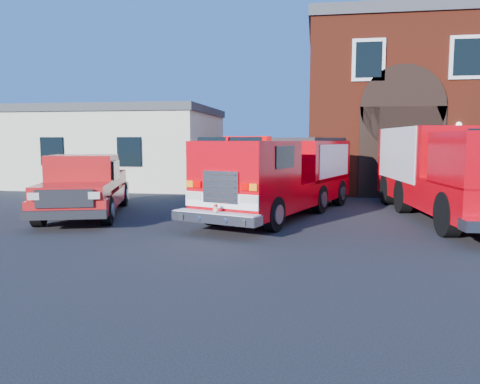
% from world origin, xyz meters
% --- Properties ---
extents(ground, '(100.00, 100.00, 0.00)m').
position_xyz_m(ground, '(0.00, 0.00, 0.00)').
color(ground, black).
rests_on(ground, ground).
extents(parking_stripe_mid, '(0.12, 3.00, 0.01)m').
position_xyz_m(parking_stripe_mid, '(6.50, 4.00, 0.00)').
color(parking_stripe_mid, yellow).
rests_on(parking_stripe_mid, ground).
extents(parking_stripe_far, '(0.12, 3.00, 0.01)m').
position_xyz_m(parking_stripe_far, '(6.50, 7.00, 0.00)').
color(parking_stripe_far, yellow).
rests_on(parking_stripe_far, ground).
extents(fire_station, '(15.20, 10.20, 8.45)m').
position_xyz_m(fire_station, '(8.99, 13.98, 4.25)').
color(fire_station, maroon).
rests_on(fire_station, ground).
extents(side_building, '(10.20, 8.20, 4.35)m').
position_xyz_m(side_building, '(-9.00, 13.00, 2.20)').
color(side_building, '#E9EBC6').
rests_on(side_building, ground).
extents(fire_engine, '(5.21, 8.95, 2.67)m').
position_xyz_m(fire_engine, '(0.72, 3.63, 1.38)').
color(fire_engine, black).
rests_on(fire_engine, ground).
extents(pickup_truck, '(3.97, 6.68, 2.06)m').
position_xyz_m(pickup_truck, '(-5.91, 2.44, 0.98)').
color(pickup_truck, black).
rests_on(pickup_truck, ground).
extents(secondary_truck, '(3.71, 9.46, 2.99)m').
position_xyz_m(secondary_truck, '(6.18, 3.81, 1.63)').
color(secondary_truck, black).
rests_on(secondary_truck, ground).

